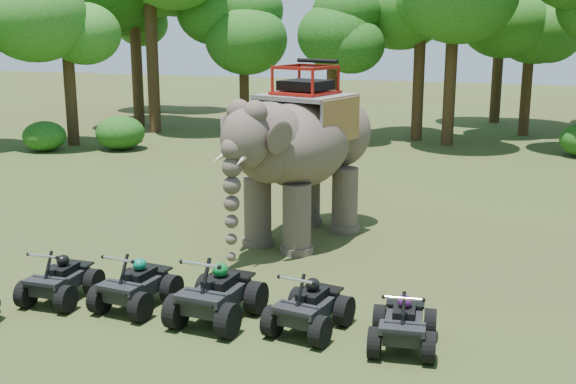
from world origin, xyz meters
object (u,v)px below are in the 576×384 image
Objects in this scene: elephant at (303,152)px; atv_2 at (217,287)px; atv_3 at (309,300)px; atv_0 at (60,274)px; atv_4 at (404,317)px; atv_1 at (136,279)px.

elephant reaches higher than atv_2.
atv_2 is at bearing -72.78° from elephant.
atv_0 is at bearing -168.35° from atv_3.
atv_2 is 3.58m from atv_4.
atv_2 reaches higher than atv_0.
elephant is 6.13m from atv_3.
atv_2 is 1.81m from atv_3.
atv_3 reaches higher than atv_4.
atv_3 is 1.78m from atv_4.
atv_1 is (-1.75, -5.61, -1.70)m from elephant.
atv_4 is at bearing 4.72° from atv_1.
atv_3 is at bearing 6.55° from atv_1.
atv_3 is (1.85, -5.59, -1.70)m from elephant.
elephant is 3.38× the size of atv_3.
elephant reaches higher than atv_3.
atv_4 is (3.57, -0.06, -0.11)m from atv_2.
atv_0 is 1.67m from atv_1.
elephant is at bearing 118.03° from atv_3.
atv_0 is at bearing -103.83° from elephant.
atv_1 is at bearing 172.11° from atv_4.
atv_2 is (1.79, -0.09, 0.08)m from atv_1.
atv_1 is at bearing -90.54° from elephant.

